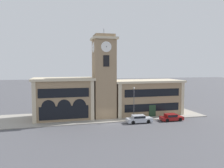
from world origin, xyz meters
The scene contains 8 objects.
ground_plane centered at (0.00, 0.00, 0.00)m, with size 300.00×300.00×0.00m, color #4C4C51.
sidewalk_kerb centered at (0.00, 5.79, 0.07)m, with size 42.49×11.58×0.15m.
clock_tower centered at (0.00, 4.59, 8.52)m, with size 4.95×4.95×18.15m.
town_hall_left_wing centered at (-8.14, 5.99, 4.16)m, with size 12.12×7.81×8.27m.
town_hall_right_wing centered at (9.84, 6.00, 3.81)m, with size 15.52×7.81×7.56m.
parked_car_near centered at (5.42, -1.28, 0.77)m, with size 4.84×1.84×1.47m.
parked_car_mid centered at (12.15, -1.28, 0.71)m, with size 4.42×1.94×1.34m.
street_lamp centered at (5.11, 0.67, 4.30)m, with size 0.36×0.36×6.42m.
Camera 1 is at (-9.44, -39.04, 10.51)m, focal length 35.00 mm.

